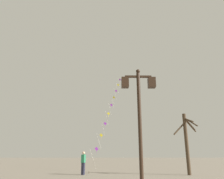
{
  "coord_description": "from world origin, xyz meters",
  "views": [
    {
      "loc": [
        0.83,
        -0.28,
        1.52
      ],
      "look_at": [
        1.13,
        17.14,
        6.67
      ],
      "focal_mm": 35.07,
      "sensor_mm": 36.0,
      "label": 1
    }
  ],
  "objects_px": {
    "bare_tree": "(187,140)",
    "twin_lantern_lamp_post": "(139,105)",
    "kite_train": "(110,110)",
    "kite_flyer": "(83,162)"
  },
  "relations": [
    {
      "from": "kite_train",
      "to": "bare_tree",
      "type": "xyz_separation_m",
      "value": [
        5.96,
        -8.8,
        -4.15
      ]
    },
    {
      "from": "twin_lantern_lamp_post",
      "to": "kite_flyer",
      "type": "height_order",
      "value": "twin_lantern_lamp_post"
    },
    {
      "from": "kite_train",
      "to": "kite_flyer",
      "type": "bearing_deg",
      "value": -104.02
    },
    {
      "from": "bare_tree",
      "to": "kite_train",
      "type": "bearing_deg",
      "value": 124.12
    },
    {
      "from": "bare_tree",
      "to": "kite_flyer",
      "type": "bearing_deg",
      "value": 177.21
    },
    {
      "from": "kite_train",
      "to": "twin_lantern_lamp_post",
      "type": "bearing_deg",
      "value": -86.86
    },
    {
      "from": "bare_tree",
      "to": "twin_lantern_lamp_post",
      "type": "bearing_deg",
      "value": -118.16
    },
    {
      "from": "kite_flyer",
      "to": "bare_tree",
      "type": "relative_size",
      "value": 0.37
    },
    {
      "from": "twin_lantern_lamp_post",
      "to": "kite_train",
      "type": "xyz_separation_m",
      "value": [
        -0.99,
        18.08,
        3.42
      ]
    },
    {
      "from": "twin_lantern_lamp_post",
      "to": "bare_tree",
      "type": "height_order",
      "value": "twin_lantern_lamp_post"
    }
  ]
}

